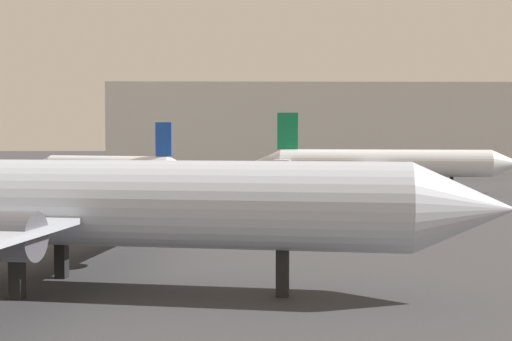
# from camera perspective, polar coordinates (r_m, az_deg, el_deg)

# --- Properties ---
(airplane_at_gate) EXTENTS (34.57, 24.91, 11.82)m
(airplane_at_gate) POSITION_cam_1_polar(r_m,az_deg,el_deg) (27.67, -16.41, -2.66)
(airplane_at_gate) COLOR #B2BCCC
(airplane_at_gate) RESTS_ON ground_plane
(airplane_far_left) EXTENTS (30.34, 24.53, 9.08)m
(airplane_far_left) POSITION_cam_1_polar(r_m,az_deg,el_deg) (76.12, 10.88, 0.64)
(airplane_far_left) COLOR silver
(airplane_far_left) RESTS_ON ground_plane
(airplane_far_right) EXTENTS (23.20, 18.64, 8.25)m
(airplane_far_right) POSITION_cam_1_polar(r_m,az_deg,el_deg) (93.70, -12.56, 0.55)
(airplane_far_right) COLOR silver
(airplane_far_right) RESTS_ON ground_plane
(terminal_building) EXTENTS (73.53, 26.47, 15.82)m
(terminal_building) POSITION_cam_1_polar(r_m,az_deg,el_deg) (126.83, 4.83, 3.64)
(terminal_building) COLOR #B7B7B2
(terminal_building) RESTS_ON ground_plane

